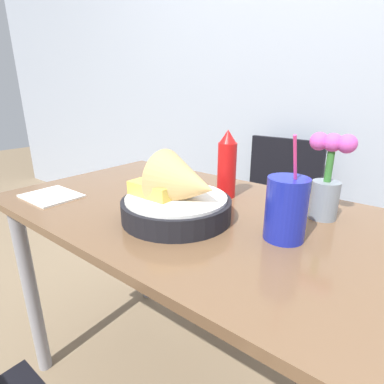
{
  "coord_description": "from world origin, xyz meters",
  "views": [
    {
      "loc": [
        0.49,
        -0.66,
        1.08
      ],
      "look_at": [
        -0.0,
        -0.03,
        0.81
      ],
      "focal_mm": 28.0,
      "sensor_mm": 36.0,
      "label": 1
    }
  ],
  "objects_px": {
    "drink_cup": "(286,211)",
    "food_basket": "(180,197)",
    "chair_far_window": "(275,203)",
    "ketchup_bottle": "(228,165)",
    "flower_vase": "(327,179)"
  },
  "relations": [
    {
      "from": "drink_cup",
      "to": "flower_vase",
      "type": "height_order",
      "value": "drink_cup"
    },
    {
      "from": "drink_cup",
      "to": "food_basket",
      "type": "bearing_deg",
      "value": -165.46
    },
    {
      "from": "food_basket",
      "to": "flower_vase",
      "type": "relative_size",
      "value": 1.28
    },
    {
      "from": "chair_far_window",
      "to": "flower_vase",
      "type": "relative_size",
      "value": 3.65
    },
    {
      "from": "ketchup_bottle",
      "to": "food_basket",
      "type": "bearing_deg",
      "value": -89.68
    },
    {
      "from": "chair_far_window",
      "to": "drink_cup",
      "type": "bearing_deg",
      "value": -66.53
    },
    {
      "from": "chair_far_window",
      "to": "drink_cup",
      "type": "relative_size",
      "value": 3.4
    },
    {
      "from": "ketchup_bottle",
      "to": "drink_cup",
      "type": "relative_size",
      "value": 0.88
    },
    {
      "from": "ketchup_bottle",
      "to": "drink_cup",
      "type": "bearing_deg",
      "value": -33.15
    },
    {
      "from": "chair_far_window",
      "to": "drink_cup",
      "type": "xyz_separation_m",
      "value": [
        0.37,
        -0.84,
        0.31
      ]
    },
    {
      "from": "drink_cup",
      "to": "flower_vase",
      "type": "relative_size",
      "value": 1.07
    },
    {
      "from": "chair_far_window",
      "to": "ketchup_bottle",
      "type": "xyz_separation_m",
      "value": [
        0.1,
        -0.67,
        0.35
      ]
    },
    {
      "from": "food_basket",
      "to": "ketchup_bottle",
      "type": "distance_m",
      "value": 0.24
    },
    {
      "from": "food_basket",
      "to": "flower_vase",
      "type": "height_order",
      "value": "flower_vase"
    },
    {
      "from": "ketchup_bottle",
      "to": "flower_vase",
      "type": "bearing_deg",
      "value": 1.99
    }
  ]
}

